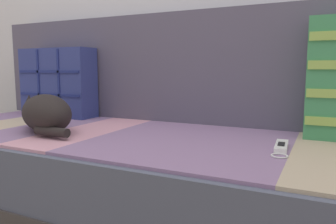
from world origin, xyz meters
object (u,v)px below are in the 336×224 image
sleeping_cat (44,114)px  game_remote_far (281,147)px  couch (142,177)px  throw_pillow_quilted (58,83)px

sleeping_cat → game_remote_far: sleeping_cat is taller
couch → throw_pillow_quilted: (-0.63, 0.21, 0.36)m
couch → game_remote_far: bearing=-5.6°
throw_pillow_quilted → sleeping_cat: (0.27, -0.35, -0.11)m
throw_pillow_quilted → game_remote_far: (1.16, -0.26, -0.17)m
game_remote_far → throw_pillow_quilted: bearing=167.5°
throw_pillow_quilted → sleeping_cat: size_ratio=1.15×
couch → throw_pillow_quilted: bearing=161.9°
game_remote_far → sleeping_cat: bearing=-173.9°
throw_pillow_quilted → sleeping_cat: 0.46m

